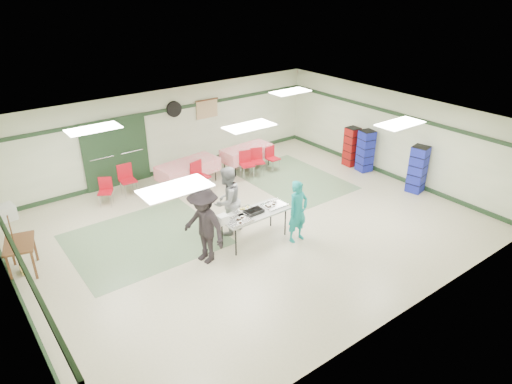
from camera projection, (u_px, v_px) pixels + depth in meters
floor at (250, 225)px, 11.87m from camera, size 11.00×11.00×0.00m
ceiling at (249, 125)px, 10.69m from camera, size 11.00×11.00×0.00m
wall_back at (166, 132)px, 14.52m from camera, size 11.00×0.00×11.00m
wall_front at (400, 261)px, 8.04m from camera, size 11.00×0.00×11.00m
wall_left at (7, 252)px, 8.31m from camera, size 0.00×9.00×9.00m
wall_right at (391, 135)px, 14.25m from camera, size 0.00×9.00×9.00m
trim_back at (165, 110)px, 14.19m from camera, size 11.00×0.06×0.10m
baseboard_back at (170, 169)px, 15.06m from camera, size 11.00×0.06×0.12m
baseboard_left at (24, 307)px, 8.89m from camera, size 0.06×9.00×0.12m
trim_right at (394, 113)px, 13.93m from camera, size 0.06×9.00×0.10m
baseboard_right at (386, 173)px, 14.80m from camera, size 0.06×9.00×0.12m
green_patch_a at (144, 239)px, 11.24m from camera, size 3.50×3.00×0.01m
green_patch_b at (293, 179)px, 14.46m from camera, size 2.50×3.50×0.01m
double_door_left at (101, 156)px, 13.42m from camera, size 0.90×0.06×2.10m
double_door_right at (131, 149)px, 13.93m from camera, size 0.90×0.06×2.10m
door_frame at (116, 153)px, 13.66m from camera, size 2.00×0.03×2.15m
wall_fan at (174, 109)px, 14.33m from camera, size 0.50×0.10×0.50m
scroll_banner at (207, 109)px, 15.07m from camera, size 0.80×0.02×0.60m
serving_table at (254, 214)px, 10.92m from camera, size 1.75×0.73×0.76m
sheet_tray_right at (274, 205)px, 11.21m from camera, size 0.57×0.44×0.02m
sheet_tray_mid at (245, 211)px, 10.92m from camera, size 0.54×0.41×0.02m
sheet_tray_left at (239, 221)px, 10.52m from camera, size 0.59×0.45×0.02m
baking_pan at (254, 211)px, 10.86m from camera, size 0.45×0.29×0.08m
foam_box_stack at (223, 219)px, 10.38m from camera, size 0.23×0.21×0.21m
volunteer_teal at (298, 211)px, 10.90m from camera, size 0.58×0.39×1.56m
volunteer_grey at (227, 201)px, 11.18m from camera, size 1.02×0.90×1.76m
volunteer_dark at (204, 225)px, 10.04m from camera, size 0.91×1.30×1.83m
dining_table_a at (247, 152)px, 15.04m from camera, size 1.76×0.88×0.77m
dining_table_b at (188, 168)px, 13.85m from camera, size 2.00×1.07×0.77m
chair_a at (257, 159)px, 14.64m from camera, size 0.53×0.53×0.88m
chair_b at (246, 161)px, 14.41m from camera, size 0.50×0.50×0.88m
chair_c at (272, 156)px, 14.99m from camera, size 0.39×0.39×0.79m
chair_d at (199, 173)px, 13.47m from camera, size 0.53×0.53×0.94m
chair_loose_a at (126, 177)px, 13.25m from camera, size 0.46×0.46×0.94m
chair_loose_b at (105, 189)px, 12.74m from camera, size 0.51×0.51×0.80m
crate_stack_blue_a at (366, 151)px, 14.82m from camera, size 0.49×0.49×1.38m
crate_stack_red at (351, 147)px, 15.27m from camera, size 0.42×0.42×1.32m
crate_stack_blue_b at (418, 169)px, 13.39m from camera, size 0.52×0.52×1.42m
printer_table at (20, 247)px, 9.76m from camera, size 0.80×1.03×0.74m
office_printer at (5, 213)px, 10.54m from camera, size 0.50×0.45×0.35m
broom at (14, 243)px, 9.70m from camera, size 0.06×0.23×1.43m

